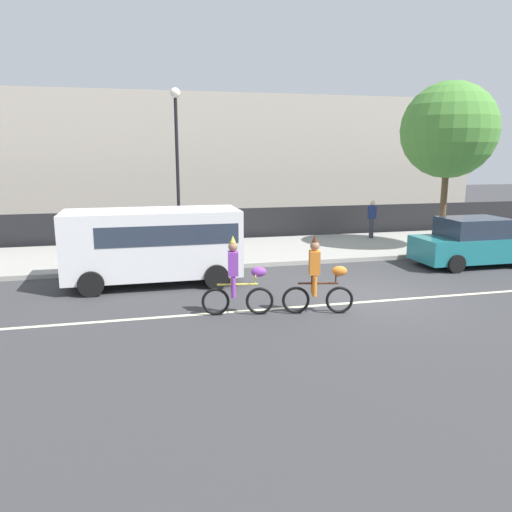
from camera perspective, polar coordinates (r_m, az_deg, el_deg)
The scene contains 12 objects.
ground_plane at distance 13.91m, azimuth 12.99°, elevation -4.45°, with size 80.00×80.00×0.00m, color #38383A.
road_centre_line at distance 13.48m, azimuth 13.93°, elevation -4.99°, with size 36.00×0.14×0.01m, color beige.
sidewalk_curb at distance 19.75m, azimuth 4.64°, elevation 0.84°, with size 60.00×5.00×0.15m, color #9E9B93.
fence_line at distance 22.38m, azimuth 2.36°, elevation 3.79°, with size 40.00×0.08×1.40m, color black.
building_backdrop at distance 30.33m, azimuth -4.09°, elevation 10.99°, with size 28.00×8.00×6.79m, color #B2A899.
parade_cyclist_purple at distance 11.79m, azimuth -2.06°, elevation -2.84°, with size 1.70×0.53×1.92m.
parade_cyclist_orange at distance 11.98m, azimuth 7.19°, elevation -2.69°, with size 1.69×0.56×1.92m.
parked_van_white at distance 14.84m, azimuth -11.44°, elevation 1.71°, with size 5.00×2.22×2.18m.
parked_car_teal at distance 18.57m, azimuth 23.63°, elevation 1.39°, with size 4.10×1.92×1.64m.
street_lamp_post at distance 18.32m, azimuth -9.04°, elevation 12.19°, with size 0.36×0.36×5.86m.
street_tree_near_lamp at distance 20.41m, azimuth 21.19°, elevation 13.24°, with size 3.55×3.55×6.24m.
pedestrian_onlooker at distance 22.18m, azimuth 13.10°, elevation 4.23°, with size 0.32×0.20×1.62m.
Camera 1 is at (-6.07, -11.92, 3.82)m, focal length 35.00 mm.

